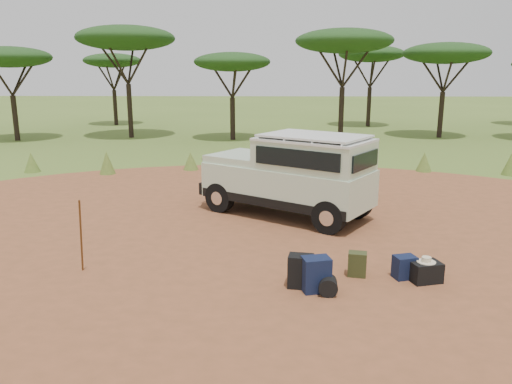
{
  "coord_description": "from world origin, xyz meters",
  "views": [
    {
      "loc": [
        0.05,
        -9.89,
        3.73
      ],
      "look_at": [
        -0.25,
        1.42,
        1.0
      ],
      "focal_mm": 35.0,
      "sensor_mm": 36.0,
      "label": 1
    }
  ],
  "objects_px": {
    "safari_vehicle": "(292,177)",
    "walking_staff": "(81,236)",
    "backpack_navy": "(316,274)",
    "hard_case": "(425,272)",
    "backpack_black": "(301,271)",
    "duffel_navy": "(404,267)",
    "backpack_olive": "(357,264)"
  },
  "relations": [
    {
      "from": "safari_vehicle",
      "to": "backpack_olive",
      "type": "height_order",
      "value": "safari_vehicle"
    },
    {
      "from": "backpack_black",
      "to": "hard_case",
      "type": "relative_size",
      "value": 1.11
    },
    {
      "from": "walking_staff",
      "to": "backpack_olive",
      "type": "relative_size",
      "value": 3.22
    },
    {
      "from": "duffel_navy",
      "to": "backpack_black",
      "type": "bearing_deg",
      "value": 177.41
    },
    {
      "from": "backpack_black",
      "to": "duffel_navy",
      "type": "relative_size",
      "value": 1.37
    },
    {
      "from": "backpack_black",
      "to": "backpack_navy",
      "type": "bearing_deg",
      "value": -22.86
    },
    {
      "from": "backpack_black",
      "to": "backpack_olive",
      "type": "relative_size",
      "value": 1.27
    },
    {
      "from": "walking_staff",
      "to": "duffel_navy",
      "type": "relative_size",
      "value": 3.46
    },
    {
      "from": "backpack_olive",
      "to": "hard_case",
      "type": "distance_m",
      "value": 1.22
    },
    {
      "from": "hard_case",
      "to": "backpack_navy",
      "type": "bearing_deg",
      "value": 177.71
    },
    {
      "from": "backpack_black",
      "to": "hard_case",
      "type": "xyz_separation_m",
      "value": [
        2.29,
        0.29,
        -0.11
      ]
    },
    {
      "from": "backpack_navy",
      "to": "hard_case",
      "type": "relative_size",
      "value": 1.15
    },
    {
      "from": "safari_vehicle",
      "to": "walking_staff",
      "type": "height_order",
      "value": "safari_vehicle"
    },
    {
      "from": "safari_vehicle",
      "to": "hard_case",
      "type": "bearing_deg",
      "value": -28.4
    },
    {
      "from": "backpack_black",
      "to": "duffel_navy",
      "type": "xyz_separation_m",
      "value": [
        1.94,
        0.44,
        -0.08
      ]
    },
    {
      "from": "walking_staff",
      "to": "backpack_black",
      "type": "relative_size",
      "value": 2.53
    },
    {
      "from": "duffel_navy",
      "to": "backpack_navy",
      "type": "bearing_deg",
      "value": -175.76
    },
    {
      "from": "walking_staff",
      "to": "backpack_black",
      "type": "height_order",
      "value": "walking_staff"
    },
    {
      "from": "backpack_olive",
      "to": "duffel_navy",
      "type": "relative_size",
      "value": 1.07
    },
    {
      "from": "backpack_navy",
      "to": "hard_case",
      "type": "height_order",
      "value": "backpack_navy"
    },
    {
      "from": "duffel_navy",
      "to": "backpack_olive",
      "type": "bearing_deg",
      "value": 159.37
    },
    {
      "from": "walking_staff",
      "to": "backpack_olive",
      "type": "height_order",
      "value": "walking_staff"
    },
    {
      "from": "safari_vehicle",
      "to": "backpack_olive",
      "type": "bearing_deg",
      "value": -41.67
    },
    {
      "from": "backpack_olive",
      "to": "duffel_navy",
      "type": "height_order",
      "value": "backpack_olive"
    },
    {
      "from": "safari_vehicle",
      "to": "backpack_black",
      "type": "bearing_deg",
      "value": -56.88
    },
    {
      "from": "backpack_olive",
      "to": "hard_case",
      "type": "xyz_separation_m",
      "value": [
        1.2,
        -0.23,
        -0.04
      ]
    },
    {
      "from": "backpack_navy",
      "to": "duffel_navy",
      "type": "height_order",
      "value": "backpack_navy"
    },
    {
      "from": "hard_case",
      "to": "safari_vehicle",
      "type": "bearing_deg",
      "value": 103.36
    },
    {
      "from": "backpack_black",
      "to": "backpack_olive",
      "type": "distance_m",
      "value": 1.21
    },
    {
      "from": "backpack_black",
      "to": "hard_case",
      "type": "distance_m",
      "value": 2.31
    },
    {
      "from": "safari_vehicle",
      "to": "backpack_olive",
      "type": "relative_size",
      "value": 10.09
    },
    {
      "from": "safari_vehicle",
      "to": "hard_case",
      "type": "relative_size",
      "value": 8.82
    }
  ]
}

